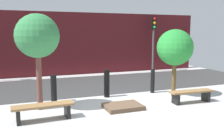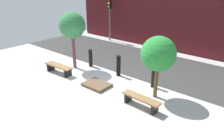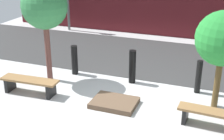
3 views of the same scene
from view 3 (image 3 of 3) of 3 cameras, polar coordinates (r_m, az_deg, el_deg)
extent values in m
plane|color=#B5B5B5|center=(8.58, 0.62, -6.18)|extent=(18.00, 18.00, 0.00)
cube|color=#363636|center=(12.10, 7.17, 2.34)|extent=(18.00, 4.46, 0.01)
cube|color=black|center=(9.73, -18.12, -2.48)|extent=(0.12, 0.45, 0.40)
cube|color=black|center=(9.04, -11.08, -3.67)|extent=(0.12, 0.45, 0.40)
cube|color=olive|center=(9.27, -14.86, -1.78)|extent=(1.74, 0.52, 0.06)
cube|color=black|center=(7.90, 13.25, -7.96)|extent=(0.12, 0.39, 0.38)
cube|color=olive|center=(7.74, 17.94, -7.31)|extent=(1.62, 0.47, 0.06)
cube|color=brown|center=(8.48, 0.44, -6.01)|extent=(1.20, 0.91, 0.14)
cylinder|color=brown|center=(9.91, -11.64, 3.57)|extent=(0.17, 0.17, 1.98)
sphere|color=#347F46|center=(9.57, -12.28, 11.36)|extent=(1.38, 1.38, 1.38)
cylinder|color=brown|center=(8.57, 18.72, -1.87)|extent=(0.16, 0.16, 1.51)
sphere|color=#278B36|center=(8.19, 19.69, 5.44)|extent=(1.39, 1.39, 1.39)
cylinder|color=black|center=(10.40, -6.87, 1.84)|extent=(0.21, 0.21, 0.98)
cylinder|color=black|center=(9.67, 3.74, 0.61)|extent=(0.22, 0.22, 1.06)
cylinder|color=black|center=(9.35, 15.54, -1.20)|extent=(0.17, 0.17, 0.99)
camera|label=1|loc=(5.93, -67.13, -7.97)|focal=40.00mm
camera|label=2|loc=(3.84, 104.05, 2.41)|focal=35.00mm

